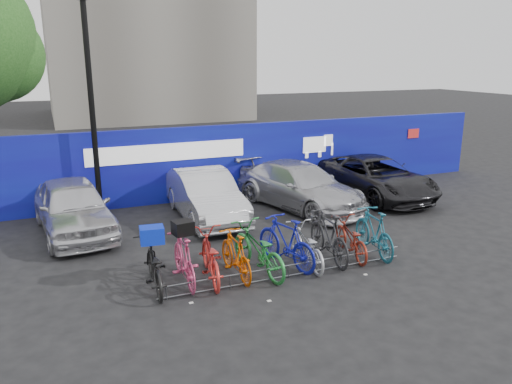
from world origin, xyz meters
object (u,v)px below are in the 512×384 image
lamppost (92,104)px  bike_9 (374,232)px  bike_4 (258,250)px  bike_7 (329,236)px  bike_rack (288,271)px  bike_1 (184,259)px  car_3 (375,177)px  bike_6 (306,246)px  bike_5 (286,242)px  car_1 (205,195)px  bike_0 (154,266)px  bike_3 (236,254)px  bike_2 (210,257)px  bike_8 (350,238)px  car_0 (73,207)px  car_2 (300,186)px

lamppost → bike_9: 8.38m
bike_4 → bike_7: bike_7 is taller
bike_rack → bike_1: bearing=164.0°
bike_rack → car_3: size_ratio=1.18×
bike_1 → bike_6: 2.74m
bike_9 → bike_4: bearing=6.0°
bike_rack → bike_4: size_ratio=2.76×
bike_5 → car_1: bearing=-95.4°
bike_0 → car_3: bearing=-149.9°
bike_9 → bike_5: bearing=2.9°
bike_4 → bike_5: 0.73m
bike_9 → bike_3: bearing=6.2°
car_1 → bike_5: 4.03m
bike_rack → bike_2: bike_2 is taller
bike_4 → bike_8: 2.35m
bike_1 → bike_0: bearing=2.9°
car_3 → bike_4: car_3 is taller
bike_rack → bike_1: bike_1 is taller
bike_2 → bike_rack: bearing=168.0°
car_1 → bike_3: 4.13m
lamppost → bike_3: bearing=-68.2°
car_1 → bike_6: 4.27m
bike_2 → bike_5: 1.77m
car_3 → bike_1: (-7.59, -4.07, -0.13)m
car_1 → bike_9: (2.86, -4.14, -0.14)m
bike_7 → car_3: bearing=-131.0°
car_0 → bike_6: size_ratio=2.40×
bike_1 → bike_5: 2.31m
car_1 → car_3: bearing=1.7°
car_0 → bike_8: bearing=-41.8°
bike_4 → bike_5: bearing=179.7°
bike_rack → bike_3: (-1.00, 0.48, 0.34)m
bike_7 → bike_9: size_ratio=1.06×
bike_1 → bike_4: 1.59m
bike_0 → bike_4: bearing=-178.8°
bike_2 → bike_4: 1.06m
lamppost → bike_9: size_ratio=3.32×
bike_4 → bike_2: bearing=-13.0°
car_1 → bike_0: car_1 is taller
bike_2 → bike_3: bike_2 is taller
bike_6 → bike_3: bearing=3.0°
bike_1 → car_2: bearing=-138.8°
bike_7 → lamppost: bearing=-46.2°
bike_1 → bike_3: bike_1 is taller
bike_3 → bike_6: size_ratio=0.95×
car_0 → car_1: size_ratio=1.01×
car_0 → bike_rack: bearing=-55.8°
bike_9 → bike_8: bearing=-0.4°
bike_7 → bike_6: bearing=11.7°
bike_7 → bike_8: (0.58, -0.01, -0.14)m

